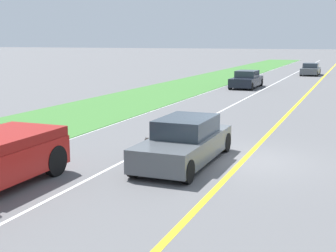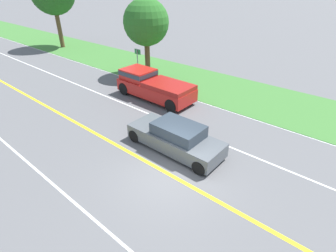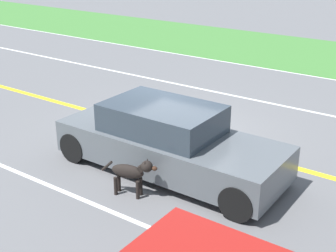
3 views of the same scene
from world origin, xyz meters
TOP-DOWN VIEW (x-y plane):
  - ground_plane at (0.00, 0.00)m, footprint 400.00×400.00m
  - centre_divider_line at (0.00, 0.00)m, footprint 0.18×160.00m
  - lane_edge_line_right at (7.00, 0.00)m, footprint 0.14×160.00m
  - lane_dash_same_dir at (3.50, 0.00)m, footprint 0.10×160.00m
  - lane_dash_oncoming at (-3.50, 0.00)m, footprint 0.10×160.00m
  - grass_verge_right at (10.00, 0.00)m, footprint 6.00×160.00m
  - ego_car at (1.64, 0.95)m, footprint 1.81×4.76m
  - dog at (2.84, 0.98)m, footprint 0.42×1.11m
  - pickup_truck at (5.48, 6.04)m, footprint 2.08×5.51m
  - roadside_tree_right_near at (8.78, 9.69)m, footprint 3.56×3.56m
  - street_sign at (7.79, 9.82)m, footprint 0.11×0.64m

SIDE VIEW (x-z plane):
  - ground_plane at x=0.00m, z-range 0.00..0.00m
  - centre_divider_line at x=0.00m, z-range 0.00..0.01m
  - lane_edge_line_right at x=7.00m, z-range 0.00..0.01m
  - lane_dash_same_dir at x=3.50m, z-range 0.00..0.01m
  - lane_dash_oncoming at x=-3.50m, z-range 0.00..0.01m
  - grass_verge_right at x=10.00m, z-range 0.00..0.03m
  - dog at x=2.84m, z-range 0.10..0.89m
  - ego_car at x=1.64m, z-range -0.05..1.37m
  - pickup_truck at x=5.48m, z-range 0.03..1.77m
  - street_sign at x=7.79m, z-range 0.31..2.65m
  - roadside_tree_right_near at x=8.78m, z-range 1.17..7.14m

